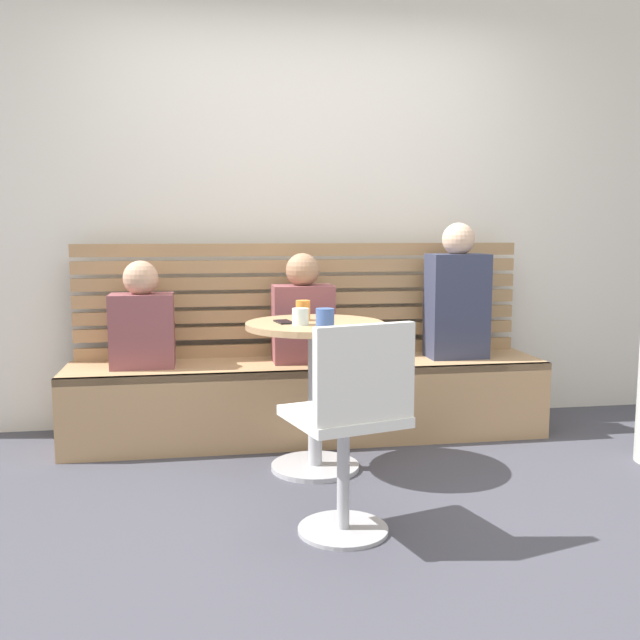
{
  "coord_description": "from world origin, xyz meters",
  "views": [
    {
      "loc": [
        -0.59,
        -2.72,
        1.19
      ],
      "look_at": [
        -0.03,
        0.66,
        0.75
      ],
      "focal_mm": 39.76,
      "sensor_mm": 36.0,
      "label": 1
    }
  ],
  "objects_px": {
    "phone_on_table": "(284,322)",
    "cup_glass_short": "(301,317)",
    "booth_bench": "(309,400)",
    "white_chair": "(351,421)",
    "cup_tumbler_orange": "(303,310)",
    "person_adult": "(457,297)",
    "cup_mug_blue": "(325,319)",
    "person_child_left": "(142,321)",
    "person_child_middle": "(303,314)",
    "cafe_table": "(315,367)"
  },
  "relations": [
    {
      "from": "white_chair",
      "to": "phone_on_table",
      "type": "relative_size",
      "value": 6.07
    },
    {
      "from": "person_child_left",
      "to": "cup_mug_blue",
      "type": "bearing_deg",
      "value": -42.53
    },
    {
      "from": "booth_bench",
      "to": "phone_on_table",
      "type": "bearing_deg",
      "value": -110.77
    },
    {
      "from": "person_adult",
      "to": "person_child_left",
      "type": "distance_m",
      "value": 1.8
    },
    {
      "from": "booth_bench",
      "to": "cup_glass_short",
      "type": "distance_m",
      "value": 0.85
    },
    {
      "from": "white_chair",
      "to": "cup_tumbler_orange",
      "type": "height_order",
      "value": "white_chair"
    },
    {
      "from": "white_chair",
      "to": "person_adult",
      "type": "height_order",
      "value": "person_adult"
    },
    {
      "from": "white_chair",
      "to": "person_child_middle",
      "type": "relative_size",
      "value": 1.38
    },
    {
      "from": "cafe_table",
      "to": "person_child_middle",
      "type": "bearing_deg",
      "value": 87.96
    },
    {
      "from": "phone_on_table",
      "to": "cup_glass_short",
      "type": "bearing_deg",
      "value": -64.22
    },
    {
      "from": "person_child_left",
      "to": "phone_on_table",
      "type": "xyz_separation_m",
      "value": [
        0.72,
        -0.54,
        0.05
      ]
    },
    {
      "from": "booth_bench",
      "to": "white_chair",
      "type": "bearing_deg",
      "value": -91.81
    },
    {
      "from": "white_chair",
      "to": "person_child_left",
      "type": "bearing_deg",
      "value": 122.65
    },
    {
      "from": "white_chair",
      "to": "cup_glass_short",
      "type": "height_order",
      "value": "white_chair"
    },
    {
      "from": "cafe_table",
      "to": "person_child_left",
      "type": "height_order",
      "value": "person_child_left"
    },
    {
      "from": "cup_glass_short",
      "to": "cup_tumbler_orange",
      "type": "bearing_deg",
      "value": 77.96
    },
    {
      "from": "cup_tumbler_orange",
      "to": "phone_on_table",
      "type": "relative_size",
      "value": 0.71
    },
    {
      "from": "person_adult",
      "to": "cup_mug_blue",
      "type": "distance_m",
      "value": 1.23
    },
    {
      "from": "cafe_table",
      "to": "phone_on_table",
      "type": "xyz_separation_m",
      "value": [
        -0.15,
        0.01,
        0.23
      ]
    },
    {
      "from": "cafe_table",
      "to": "cup_glass_short",
      "type": "distance_m",
      "value": 0.29
    },
    {
      "from": "person_child_middle",
      "to": "cup_mug_blue",
      "type": "distance_m",
      "value": 0.82
    },
    {
      "from": "booth_bench",
      "to": "phone_on_table",
      "type": "xyz_separation_m",
      "value": [
        -0.2,
        -0.53,
        0.52
      ]
    },
    {
      "from": "person_child_left",
      "to": "person_child_middle",
      "type": "xyz_separation_m",
      "value": [
        0.89,
        0.02,
        0.02
      ]
    },
    {
      "from": "booth_bench",
      "to": "phone_on_table",
      "type": "distance_m",
      "value": 0.77
    },
    {
      "from": "cup_tumbler_orange",
      "to": "person_adult",
      "type": "bearing_deg",
      "value": 25.83
    },
    {
      "from": "booth_bench",
      "to": "person_child_left",
      "type": "xyz_separation_m",
      "value": [
        -0.92,
        0.01,
        0.47
      ]
    },
    {
      "from": "person_child_left",
      "to": "cup_glass_short",
      "type": "relative_size",
      "value": 7.29
    },
    {
      "from": "person_child_middle",
      "to": "cup_mug_blue",
      "type": "height_order",
      "value": "person_child_middle"
    },
    {
      "from": "person_child_left",
      "to": "cup_tumbler_orange",
      "type": "distance_m",
      "value": 0.95
    },
    {
      "from": "cup_mug_blue",
      "to": "cup_tumbler_orange",
      "type": "xyz_separation_m",
      "value": [
        -0.05,
        0.33,
        0.0
      ]
    },
    {
      "from": "person_child_left",
      "to": "cup_glass_short",
      "type": "distance_m",
      "value": 1.01
    },
    {
      "from": "cafe_table",
      "to": "cup_tumbler_orange",
      "type": "relative_size",
      "value": 7.4
    },
    {
      "from": "person_child_middle",
      "to": "cup_tumbler_orange",
      "type": "xyz_separation_m",
      "value": [
        -0.07,
        -0.48,
        0.08
      ]
    },
    {
      "from": "person_child_left",
      "to": "cup_mug_blue",
      "type": "xyz_separation_m",
      "value": [
        0.87,
        -0.8,
        0.09
      ]
    },
    {
      "from": "cup_tumbler_orange",
      "to": "person_child_left",
      "type": "bearing_deg",
      "value": 150.2
    },
    {
      "from": "person_child_left",
      "to": "person_child_middle",
      "type": "bearing_deg",
      "value": 0.98
    },
    {
      "from": "booth_bench",
      "to": "person_child_left",
      "type": "bearing_deg",
      "value": 179.44
    },
    {
      "from": "booth_bench",
      "to": "cup_mug_blue",
      "type": "height_order",
      "value": "cup_mug_blue"
    },
    {
      "from": "booth_bench",
      "to": "person_child_middle",
      "type": "height_order",
      "value": "person_child_middle"
    },
    {
      "from": "person_adult",
      "to": "cup_glass_short",
      "type": "xyz_separation_m",
      "value": [
        -1.01,
        -0.64,
        -0.02
      ]
    },
    {
      "from": "cup_mug_blue",
      "to": "cup_glass_short",
      "type": "distance_m",
      "value": 0.19
    },
    {
      "from": "person_adult",
      "to": "person_child_middle",
      "type": "bearing_deg",
      "value": 179.34
    },
    {
      "from": "cup_mug_blue",
      "to": "cup_glass_short",
      "type": "height_order",
      "value": "cup_mug_blue"
    },
    {
      "from": "person_child_middle",
      "to": "phone_on_table",
      "type": "relative_size",
      "value": 4.41
    },
    {
      "from": "white_chair",
      "to": "person_child_middle",
      "type": "distance_m",
      "value": 1.4
    },
    {
      "from": "cup_tumbler_orange",
      "to": "cup_mug_blue",
      "type": "bearing_deg",
      "value": -80.83
    },
    {
      "from": "cafe_table",
      "to": "cup_glass_short",
      "type": "bearing_deg",
      "value": -135.31
    },
    {
      "from": "cafe_table",
      "to": "white_chair",
      "type": "bearing_deg",
      "value": -89.38
    },
    {
      "from": "white_chair",
      "to": "cup_glass_short",
      "type": "xyz_separation_m",
      "value": [
        -0.09,
        0.73,
        0.32
      ]
    },
    {
      "from": "person_adult",
      "to": "cup_tumbler_orange",
      "type": "distance_m",
      "value": 1.09
    }
  ]
}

